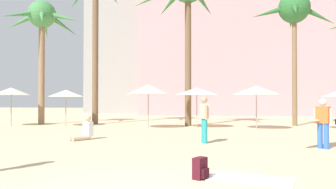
% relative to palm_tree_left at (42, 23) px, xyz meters
% --- Properties ---
extents(hotel_pink, '(25.41, 11.99, 19.18)m').
position_rel_palm_tree_left_xyz_m(hotel_pink, '(16.03, 18.91, 3.08)').
color(hotel_pink, pink).
rests_on(hotel_pink, ground).
extents(palm_tree_left, '(5.28, 4.82, 7.94)m').
position_rel_palm_tree_left_xyz_m(palm_tree_left, '(0.00, 0.00, 0.00)').
color(palm_tree_left, '#896B4C').
rests_on(palm_tree_left, ground).
extents(palm_tree_right, '(5.20, 5.19, 8.07)m').
position_rel_palm_tree_left_xyz_m(palm_tree_right, '(15.73, 0.94, 0.31)').
color(palm_tree_right, brown).
rests_on(palm_tree_right, ground).
extents(cafe_umbrella_0, '(2.36, 2.36, 2.40)m').
position_rel_palm_tree_left_xyz_m(cafe_umbrella_0, '(7.34, -1.98, -4.37)').
color(cafe_umbrella_0, gray).
rests_on(cafe_umbrella_0, ground).
extents(cafe_umbrella_1, '(2.54, 2.54, 2.31)m').
position_rel_palm_tree_left_xyz_m(cafe_umbrella_1, '(13.16, -1.76, -4.44)').
color(cafe_umbrella_1, gray).
rests_on(cafe_umbrella_1, ground).
extents(cafe_umbrella_2, '(2.16, 2.16, 2.30)m').
position_rel_palm_tree_left_xyz_m(cafe_umbrella_2, '(-1.17, -1.44, -4.43)').
color(cafe_umbrella_2, gray).
rests_on(cafe_umbrella_2, ground).
extents(cafe_umbrella_3, '(2.08, 2.08, 2.15)m').
position_rel_palm_tree_left_xyz_m(cafe_umbrella_3, '(2.19, -1.19, -4.56)').
color(cafe_umbrella_3, gray).
rests_on(cafe_umbrella_3, ground).
extents(cafe_umbrella_5, '(2.48, 2.48, 2.24)m').
position_rel_palm_tree_left_xyz_m(cafe_umbrella_5, '(9.97, -1.30, -4.48)').
color(cafe_umbrella_5, gray).
rests_on(cafe_umbrella_5, ground).
extents(beach_towel, '(1.77, 1.29, 0.01)m').
position_rel_palm_tree_left_xyz_m(beach_towel, '(11.67, -13.42, -6.50)').
color(beach_towel, white).
rests_on(beach_towel, ground).
extents(backpack, '(0.33, 0.35, 0.42)m').
position_rel_palm_tree_left_xyz_m(backpack, '(10.70, -13.52, -6.31)').
color(backpack, '#46121D').
rests_on(backpack, ground).
extents(person_mid_left, '(0.79, 0.96, 0.95)m').
position_rel_palm_tree_left_xyz_m(person_mid_left, '(5.94, -7.58, -6.17)').
color(person_mid_left, '#D1A889').
rests_on(person_mid_left, ground).
extents(person_far_left, '(2.13, 2.16, 1.60)m').
position_rel_palm_tree_left_xyz_m(person_far_left, '(14.39, -8.72, -5.63)').
color(person_far_left, blue).
rests_on(person_far_left, ground).
extents(person_mid_center, '(0.33, 0.60, 1.68)m').
position_rel_palm_tree_left_xyz_m(person_mid_center, '(10.60, -7.98, -5.59)').
color(person_mid_center, teal).
rests_on(person_mid_center, ground).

